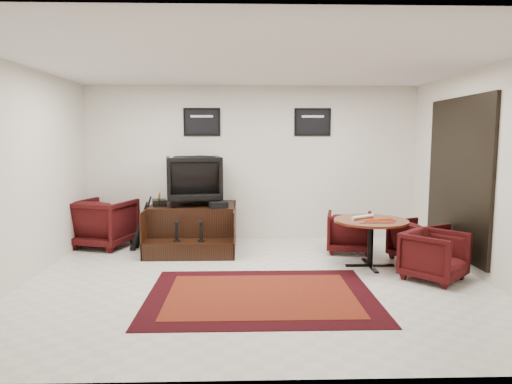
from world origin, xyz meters
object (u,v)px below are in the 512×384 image
at_px(table_chair_back, 350,230).
at_px(table_chair_corner, 434,253).
at_px(shine_chair, 194,177).
at_px(meeting_table, 371,226).
at_px(armchair_side, 104,221).
at_px(shine_podium, 193,228).
at_px(table_chair_window, 418,239).

relative_size(table_chair_back, table_chair_corner, 1.02).
xyz_separation_m(shine_chair, table_chair_back, (2.59, -0.48, -0.84)).
height_order(meeting_table, table_chair_corner, table_chair_corner).
bearing_deg(shine_chair, armchair_side, -9.33).
xyz_separation_m(shine_podium, meeting_table, (2.69, -1.20, 0.27)).
bearing_deg(shine_podium, armchair_side, 174.73).
xyz_separation_m(table_chair_window, table_chair_corner, (-0.15, -0.97, 0.02)).
relative_size(armchair_side, meeting_table, 0.86).
height_order(shine_chair, table_chair_window, shine_chair).
xyz_separation_m(shine_podium, shine_chair, (-0.00, 0.15, 0.86)).
height_order(table_chair_window, table_chair_corner, table_chair_corner).
bearing_deg(meeting_table, armchair_side, 162.37).
xyz_separation_m(armchair_side, meeting_table, (4.23, -1.34, 0.15)).
distance_m(shine_chair, armchair_side, 1.71).
distance_m(shine_chair, meeting_table, 3.07).
bearing_deg(table_chair_window, table_chair_back, 32.07).
xyz_separation_m(armchair_side, table_chair_window, (5.05, -1.03, -0.12)).
relative_size(shine_podium, shine_chair, 1.58).
relative_size(shine_podium, armchair_side, 1.62).
relative_size(meeting_table, table_chair_back, 1.45).
xyz_separation_m(armchair_side, table_chair_back, (4.13, -0.48, -0.09)).
relative_size(meeting_table, table_chair_window, 1.56).
distance_m(armchair_side, table_chair_corner, 5.29).
height_order(shine_chair, meeting_table, shine_chair).
distance_m(shine_podium, table_chair_window, 3.62).
height_order(armchair_side, table_chair_back, armchair_side).
relative_size(table_chair_window, table_chair_corner, 0.95).
distance_m(shine_podium, meeting_table, 2.96).
xyz_separation_m(shine_podium, table_chair_corner, (3.36, -1.85, 0.02)).
bearing_deg(shine_chair, table_chair_corner, 139.71).
bearing_deg(meeting_table, shine_chair, 153.36).
height_order(shine_chair, table_chair_back, shine_chair).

